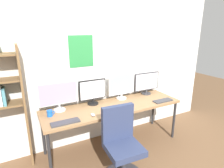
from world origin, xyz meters
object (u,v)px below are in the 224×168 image
at_px(office_chair, 122,151).
at_px(mouse_right_side, 93,115).
at_px(monitor_center_left, 93,91).
at_px(coffee_mug, 50,113).
at_px(monitor_far_right, 147,83).
at_px(mouse_left_side, 105,114).
at_px(keyboard_left, 65,122).
at_px(desk, 113,108).
at_px(keyboard_right, 163,101).
at_px(keyboard_center, 120,110).
at_px(monitor_center_right, 122,85).
at_px(monitor_far_left, 58,95).

xyz_separation_m(office_chair, mouse_right_side, (-0.20, 0.49, 0.35)).
distance_m(monitor_center_left, coffee_mug, 0.74).
height_order(monitor_far_right, mouse_left_side, monitor_far_right).
bearing_deg(mouse_left_side, keyboard_left, 177.95).
bearing_deg(desk, coffee_mug, 175.77).
bearing_deg(coffee_mug, keyboard_right, -9.43).
bearing_deg(keyboard_left, monitor_center_left, 37.92).
relative_size(desk, mouse_right_side, 23.69).
distance_m(keyboard_left, keyboard_center, 0.84).
height_order(office_chair, monitor_center_right, monitor_center_right).
height_order(desk, keyboard_left, keyboard_left).
bearing_deg(monitor_far_right, mouse_right_side, -162.04).
bearing_deg(monitor_center_left, office_chair, -87.60).
height_order(mouse_left_side, coffee_mug, coffee_mug).
bearing_deg(monitor_center_left, monitor_far_right, 0.00).
height_order(keyboard_center, mouse_left_side, mouse_left_side).
relative_size(monitor_center_right, coffee_mug, 4.74).
height_order(desk, mouse_right_side, mouse_right_side).
bearing_deg(coffee_mug, office_chair, -45.22).
xyz_separation_m(monitor_far_left, mouse_left_side, (0.54, -0.46, -0.24)).
bearing_deg(monitor_center_right, coffee_mug, -173.65).
height_order(office_chair, monitor_center_left, monitor_center_left).
relative_size(office_chair, mouse_right_side, 10.31).
xyz_separation_m(keyboard_left, keyboard_center, (0.84, 0.00, 0.00)).
bearing_deg(keyboard_right, keyboard_center, 180.00).
bearing_deg(monitor_far_left, mouse_right_side, -46.91).
distance_m(monitor_center_left, keyboard_center, 0.56).
bearing_deg(mouse_right_side, monitor_far_left, 133.09).
bearing_deg(desk, keyboard_center, -90.00).
bearing_deg(monitor_far_left, monitor_center_left, -0.01).
xyz_separation_m(desk, monitor_center_left, (-0.27, 0.21, 0.27)).
bearing_deg(mouse_left_side, monitor_center_right, 40.34).
bearing_deg(desk, mouse_right_side, -156.04).
bearing_deg(keyboard_center, monitor_far_left, 151.57).
relative_size(monitor_far_left, keyboard_center, 1.82).
distance_m(monitor_center_right, keyboard_right, 0.76).
height_order(monitor_far_right, keyboard_left, monitor_far_right).
xyz_separation_m(desk, monitor_far_left, (-0.82, 0.21, 0.30)).
xyz_separation_m(office_chair, mouse_left_side, (-0.04, 0.43, 0.35)).
height_order(desk, coffee_mug, coffee_mug).
xyz_separation_m(office_chair, monitor_center_left, (-0.04, 0.89, 0.56)).
bearing_deg(coffee_mug, monitor_center_right, 6.35).
relative_size(keyboard_left, keyboard_right, 1.08).
bearing_deg(monitor_far_right, monitor_center_right, 180.00).
relative_size(keyboard_right, coffee_mug, 3.30).
bearing_deg(monitor_far_right, keyboard_left, -165.05).
height_order(office_chair, keyboard_left, office_chair).
xyz_separation_m(desk, keyboard_right, (0.84, -0.23, 0.06)).
bearing_deg(keyboard_right, mouse_left_side, -178.95).
bearing_deg(office_chair, mouse_left_side, 94.98).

